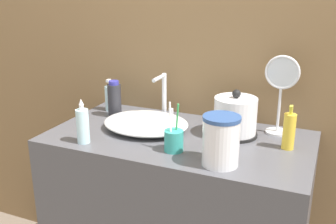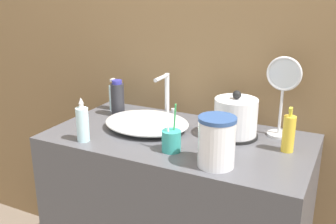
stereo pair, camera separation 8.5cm
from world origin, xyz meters
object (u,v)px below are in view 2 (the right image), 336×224
at_px(electric_kettle, 235,119).
at_px(hand_cream_bottle, 118,99).
at_px(toothbrush_cup, 171,140).
at_px(vanity_mirror, 283,90).
at_px(lotion_bottle, 289,133).
at_px(faucet, 167,94).
at_px(mouthwash_bottle, 114,97).
at_px(shampoo_bottle, 83,124).
at_px(water_pitcher, 217,142).

height_order(electric_kettle, hand_cream_bottle, electric_kettle).
xyz_separation_m(toothbrush_cup, vanity_mirror, (0.34, 0.35, 0.15)).
bearing_deg(lotion_bottle, faucet, 165.07).
bearing_deg(mouthwash_bottle, shampoo_bottle, -73.42).
distance_m(toothbrush_cup, hand_cream_bottle, 0.50).
bearing_deg(vanity_mirror, hand_cream_bottle, -173.97).
height_order(mouthwash_bottle, water_pitcher, water_pitcher).
relative_size(faucet, water_pitcher, 1.15).
bearing_deg(toothbrush_cup, hand_cream_bottle, 147.36).
distance_m(mouthwash_bottle, vanity_mirror, 0.83).
height_order(electric_kettle, vanity_mirror, vanity_mirror).
xyz_separation_m(hand_cream_bottle, water_pitcher, (0.61, -0.31, 0.01)).
bearing_deg(mouthwash_bottle, vanity_mirror, 0.54).
height_order(hand_cream_bottle, water_pitcher, water_pitcher).
relative_size(electric_kettle, shampoo_bottle, 1.09).
relative_size(electric_kettle, lotion_bottle, 1.13).
xyz_separation_m(electric_kettle, mouthwash_bottle, (-0.66, 0.09, -0.01)).
distance_m(electric_kettle, mouthwash_bottle, 0.67).
distance_m(hand_cream_bottle, vanity_mirror, 0.77).
xyz_separation_m(faucet, hand_cream_bottle, (-0.22, -0.09, -0.03)).
bearing_deg(toothbrush_cup, electric_kettle, 55.59).
xyz_separation_m(toothbrush_cup, hand_cream_bottle, (-0.42, 0.27, 0.04)).
xyz_separation_m(shampoo_bottle, vanity_mirror, (0.70, 0.42, 0.12)).
height_order(toothbrush_cup, water_pitcher, toothbrush_cup).
distance_m(hand_cream_bottle, water_pitcher, 0.69).
xyz_separation_m(lotion_bottle, water_pitcher, (-0.20, -0.24, 0.02)).
relative_size(faucet, lotion_bottle, 1.18).
relative_size(electric_kettle, toothbrush_cup, 1.03).
xyz_separation_m(faucet, toothbrush_cup, (0.20, -0.36, -0.07)).
bearing_deg(hand_cream_bottle, toothbrush_cup, -32.64).
xyz_separation_m(toothbrush_cup, mouthwash_bottle, (-0.49, 0.34, 0.02)).
height_order(faucet, water_pitcher, faucet).
xyz_separation_m(faucet, water_pitcher, (0.39, -0.40, -0.02)).
xyz_separation_m(faucet, shampoo_bottle, (-0.17, -0.42, -0.04)).
bearing_deg(faucet, shampoo_bottle, -111.62).
relative_size(electric_kettle, hand_cream_bottle, 1.14).
bearing_deg(electric_kettle, vanity_mirror, 30.55).
bearing_deg(faucet, hand_cream_bottle, -158.41).
relative_size(electric_kettle, mouthwash_bottle, 1.24).
bearing_deg(lotion_bottle, water_pitcher, -130.18).
bearing_deg(lotion_bottle, mouthwash_bottle, 170.79).
relative_size(faucet, hand_cream_bottle, 1.20).
bearing_deg(faucet, toothbrush_cup, -60.89).
xyz_separation_m(shampoo_bottle, mouthwash_bottle, (-0.12, 0.41, -0.01)).
bearing_deg(faucet, lotion_bottle, -14.93).
relative_size(lotion_bottle, shampoo_bottle, 0.96).
relative_size(faucet, shampoo_bottle, 1.14).
height_order(electric_kettle, water_pitcher, electric_kettle).
relative_size(faucet, toothbrush_cup, 1.08).
relative_size(hand_cream_bottle, water_pitcher, 0.96).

